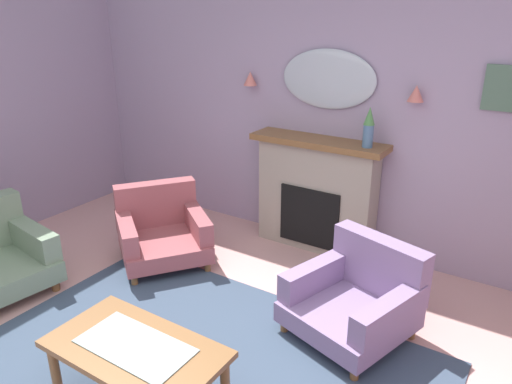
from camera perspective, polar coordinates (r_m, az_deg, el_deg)
The scene contains 11 objects.
wall_back at distance 4.78m, azimuth 10.34°, elevation 10.41°, with size 7.26×0.10×2.99m, color #9E8CA8.
patterned_rug at distance 3.51m, azimuth -8.40°, elevation -21.04°, with size 3.20×2.40×0.01m, color #38475B.
fireplace at distance 4.89m, azimuth 7.10°, elevation -0.41°, with size 1.36×0.36×1.16m.
mantel_vase_left at distance 4.46m, azimuth 13.21°, elevation 7.53°, with size 0.10×0.10×0.37m.
wall_mirror at distance 4.73m, azimuth 8.51°, elevation 13.08°, with size 0.96×0.06×0.56m, color #B2BCC6.
wall_sconce_left at distance 5.10m, azimuth -0.69°, elevation 13.30°, with size 0.14×0.14×0.14m, color #D17066.
wall_sconce_right at distance 4.41m, azimuth 18.44°, elevation 11.03°, with size 0.14×0.14×0.14m, color #D17066.
framed_picture at distance 4.34m, azimuth 27.18°, elevation 10.87°, with size 0.28×0.03×0.36m, color #4C6B56.
coffee_table at distance 3.16m, azimuth -14.05°, elevation -18.09°, with size 1.10×0.60×0.45m.
armchair_in_corner at distance 4.84m, azimuth -11.13°, elevation -4.35°, with size 1.14×1.13×0.71m.
armchair_by_coffee_table at distance 3.80m, azimuth 11.95°, elevation -11.95°, with size 1.00×1.01×0.71m.
Camera 1 is at (1.80, -1.70, 2.35)m, focal length 33.77 mm.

